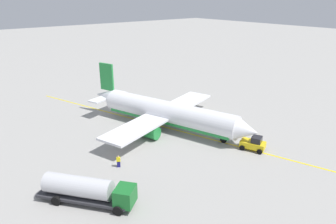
# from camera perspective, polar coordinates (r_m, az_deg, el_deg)

# --- Properties ---
(ground_plane) EXTENTS (400.00, 400.00, 0.00)m
(ground_plane) POSITION_cam_1_polar(r_m,az_deg,el_deg) (54.90, -0.00, -2.93)
(ground_plane) COLOR #9E9B96
(airplane) EXTENTS (32.56, 27.77, 9.87)m
(airplane) POSITION_cam_1_polar(r_m,az_deg,el_deg) (54.10, -0.42, -0.14)
(airplane) COLOR white
(airplane) RESTS_ON ground
(fuel_tanker) EXTENTS (10.47, 8.77, 3.15)m
(fuel_tanker) POSITION_cam_1_polar(r_m,az_deg,el_deg) (36.71, -14.65, -13.53)
(fuel_tanker) COLOR #2D2D33
(fuel_tanker) RESTS_ON ground
(pushback_tug) EXTENTS (4.09, 3.41, 2.20)m
(pushback_tug) POSITION_cam_1_polar(r_m,az_deg,el_deg) (48.78, 15.38, -5.58)
(pushback_tug) COLOR yellow
(pushback_tug) RESTS_ON ground
(refueling_worker) EXTENTS (0.59, 0.63, 1.71)m
(refueling_worker) POSITION_cam_1_polar(r_m,az_deg,el_deg) (43.21, -9.04, -8.92)
(refueling_worker) COLOR navy
(refueling_worker) RESTS_ON ground
(safety_cone_nose) EXTENTS (0.51, 0.51, 0.56)m
(safety_cone_nose) POSITION_cam_1_polar(r_m,az_deg,el_deg) (53.21, 16.40, -4.29)
(safety_cone_nose) COLOR #F2590F
(safety_cone_nose) RESTS_ON ground
(taxi_line_marking) EXTENTS (64.80, 20.57, 0.01)m
(taxi_line_marking) POSITION_cam_1_polar(r_m,az_deg,el_deg) (54.89, -0.00, -2.93)
(taxi_line_marking) COLOR yellow
(taxi_line_marking) RESTS_ON ground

